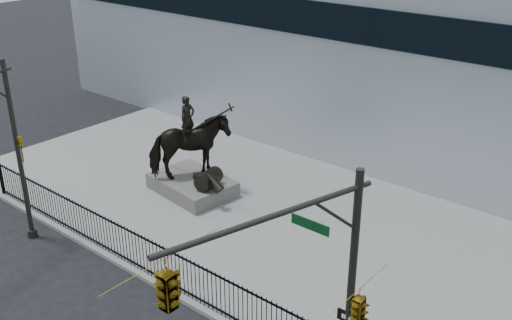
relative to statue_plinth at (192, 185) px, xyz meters
The scene contains 7 objects.
ground 8.18m from the statue_plinth, 54.42° to the right, with size 120.00×120.00×0.00m, color black.
plaza 4.78m from the statue_plinth, ahead, with size 30.00×12.00×0.15m, color gray.
building 14.73m from the statue_plinth, 70.41° to the left, with size 44.00×14.00×9.00m, color #B5BEC5.
picket_fence 7.20m from the statue_plinth, 48.62° to the right, with size 22.10×0.10×1.50m.
statue_plinth is the anchor object (origin of this frame).
equestrian_statue 1.74m from the statue_plinth, ahead, with size 4.55×3.11×3.88m.
traffic_signal_right 14.82m from the statue_plinth, 37.62° to the right, with size 2.17×6.86×7.00m.
Camera 1 is at (12.42, -9.61, 12.06)m, focal length 42.00 mm.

